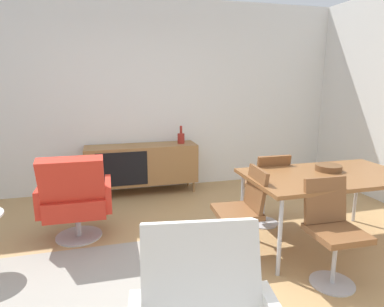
{
  "coord_description": "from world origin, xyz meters",
  "views": [
    {
      "loc": [
        -0.52,
        -2.45,
        1.64
      ],
      "look_at": [
        0.25,
        0.38,
        0.99
      ],
      "focal_mm": 31.11,
      "sensor_mm": 36.0,
      "label": 1
    }
  ],
  "objects_px": {
    "vase_cobalt": "(181,138)",
    "lounge_chair_red": "(75,197)",
    "dining_chair_near_window": "(243,209)",
    "dining_table": "(327,178)",
    "dining_chair_front_left": "(332,228)",
    "wooden_bowl_on_table": "(328,168)",
    "sideboard": "(142,164)",
    "dining_chair_back_left": "(267,186)"
  },
  "relations": [
    {
      "from": "vase_cobalt",
      "to": "lounge_chair_red",
      "type": "xyz_separation_m",
      "value": [
        -1.43,
        -1.32,
        -0.34
      ]
    },
    {
      "from": "vase_cobalt",
      "to": "wooden_bowl_on_table",
      "type": "relative_size",
      "value": 1.01
    },
    {
      "from": "dining_chair_front_left",
      "to": "dining_table",
      "type": "bearing_deg",
      "value": 58.03
    },
    {
      "from": "vase_cobalt",
      "to": "lounge_chair_red",
      "type": "distance_m",
      "value": 1.98
    },
    {
      "from": "dining_table",
      "to": "dining_chair_near_window",
      "type": "relative_size",
      "value": 1.87
    },
    {
      "from": "vase_cobalt",
      "to": "lounge_chair_red",
      "type": "relative_size",
      "value": 0.28
    },
    {
      "from": "dining_chair_near_window",
      "to": "lounge_chair_red",
      "type": "bearing_deg",
      "value": 153.72
    },
    {
      "from": "dining_chair_front_left",
      "to": "wooden_bowl_on_table",
      "type": "bearing_deg",
      "value": 56.72
    },
    {
      "from": "dining_table",
      "to": "wooden_bowl_on_table",
      "type": "bearing_deg",
      "value": 50.82
    },
    {
      "from": "dining_chair_back_left",
      "to": "dining_table",
      "type": "bearing_deg",
      "value": -57.9
    },
    {
      "from": "sideboard",
      "to": "dining_chair_front_left",
      "type": "height_order",
      "value": "dining_chair_front_left"
    },
    {
      "from": "dining_chair_front_left",
      "to": "lounge_chair_red",
      "type": "relative_size",
      "value": 0.9
    },
    {
      "from": "vase_cobalt",
      "to": "dining_table",
      "type": "distance_m",
      "value": 2.3
    },
    {
      "from": "sideboard",
      "to": "wooden_bowl_on_table",
      "type": "bearing_deg",
      "value": -49.51
    },
    {
      "from": "vase_cobalt",
      "to": "dining_chair_near_window",
      "type": "bearing_deg",
      "value": -87.35
    },
    {
      "from": "wooden_bowl_on_table",
      "to": "lounge_chair_red",
      "type": "relative_size",
      "value": 0.27
    },
    {
      "from": "dining_chair_back_left",
      "to": "dining_chair_front_left",
      "type": "relative_size",
      "value": 1.0
    },
    {
      "from": "sideboard",
      "to": "dining_chair_back_left",
      "type": "relative_size",
      "value": 1.87
    },
    {
      "from": "wooden_bowl_on_table",
      "to": "dining_chair_front_left",
      "type": "relative_size",
      "value": 0.3
    },
    {
      "from": "dining_table",
      "to": "dining_chair_near_window",
      "type": "height_order",
      "value": "dining_chair_near_window"
    },
    {
      "from": "dining_chair_near_window",
      "to": "dining_chair_front_left",
      "type": "distance_m",
      "value": 0.77
    },
    {
      "from": "sideboard",
      "to": "lounge_chair_red",
      "type": "distance_m",
      "value": 1.56
    },
    {
      "from": "wooden_bowl_on_table",
      "to": "dining_chair_front_left",
      "type": "distance_m",
      "value": 0.86
    },
    {
      "from": "wooden_bowl_on_table",
      "to": "dining_chair_front_left",
      "type": "xyz_separation_m",
      "value": [
        -0.44,
        -0.67,
        -0.3
      ]
    },
    {
      "from": "dining_chair_near_window",
      "to": "lounge_chair_red",
      "type": "height_order",
      "value": "lounge_chair_red"
    },
    {
      "from": "sideboard",
      "to": "vase_cobalt",
      "type": "height_order",
      "value": "vase_cobalt"
    },
    {
      "from": "vase_cobalt",
      "to": "dining_table",
      "type": "relative_size",
      "value": 0.16
    },
    {
      "from": "dining_chair_back_left",
      "to": "vase_cobalt",
      "type": "bearing_deg",
      "value": 112.74
    },
    {
      "from": "dining_chair_back_left",
      "to": "dining_chair_front_left",
      "type": "distance_m",
      "value": 1.12
    },
    {
      "from": "dining_chair_back_left",
      "to": "dining_chair_near_window",
      "type": "bearing_deg",
      "value": -133.75
    },
    {
      "from": "vase_cobalt",
      "to": "dining_chair_front_left",
      "type": "height_order",
      "value": "vase_cobalt"
    },
    {
      "from": "vase_cobalt",
      "to": "dining_chair_front_left",
      "type": "distance_m",
      "value": 2.73
    },
    {
      "from": "sideboard",
      "to": "vase_cobalt",
      "type": "distance_m",
      "value": 0.7
    },
    {
      "from": "sideboard",
      "to": "wooden_bowl_on_table",
      "type": "height_order",
      "value": "wooden_bowl_on_table"
    },
    {
      "from": "dining_table",
      "to": "lounge_chair_red",
      "type": "bearing_deg",
      "value": 162.75
    },
    {
      "from": "sideboard",
      "to": "dining_chair_back_left",
      "type": "bearing_deg",
      "value": -50.91
    },
    {
      "from": "vase_cobalt",
      "to": "dining_chair_near_window",
      "type": "distance_m",
      "value": 2.11
    },
    {
      "from": "sideboard",
      "to": "wooden_bowl_on_table",
      "type": "xyz_separation_m",
      "value": [
        1.67,
        -1.96,
        0.33
      ]
    },
    {
      "from": "wooden_bowl_on_table",
      "to": "dining_chair_near_window",
      "type": "bearing_deg",
      "value": -173.21
    },
    {
      "from": "dining_chair_near_window",
      "to": "dining_chair_front_left",
      "type": "height_order",
      "value": "same"
    },
    {
      "from": "dining_table",
      "to": "lounge_chair_red",
      "type": "height_order",
      "value": "lounge_chair_red"
    },
    {
      "from": "vase_cobalt",
      "to": "dining_chair_near_window",
      "type": "height_order",
      "value": "vase_cobalt"
    }
  ]
}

